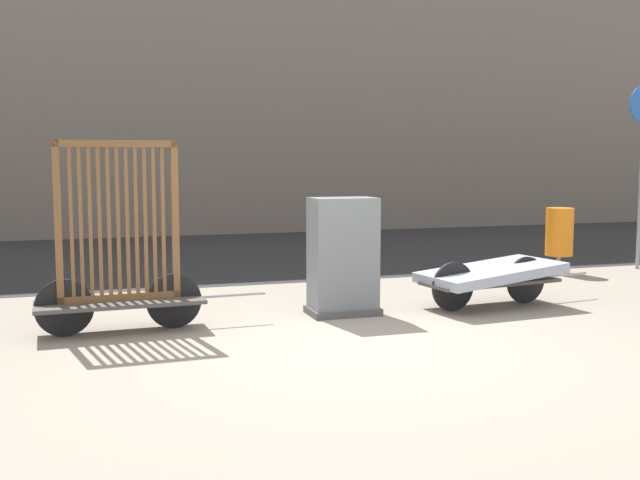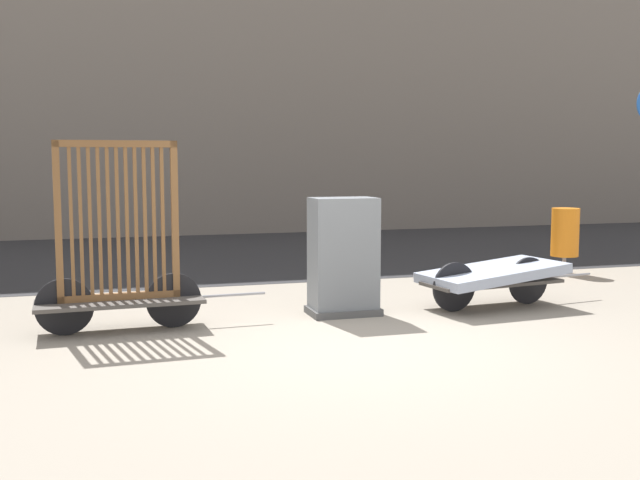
{
  "view_description": "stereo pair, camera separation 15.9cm",
  "coord_description": "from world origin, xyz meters",
  "px_view_note": "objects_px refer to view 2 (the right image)",
  "views": [
    {
      "loc": [
        -2.52,
        -6.51,
        1.77
      ],
      "look_at": [
        0.0,
        1.32,
        0.88
      ],
      "focal_mm": 42.0,
      "sensor_mm": 36.0,
      "label": 1
    },
    {
      "loc": [
        -2.37,
        -6.56,
        1.77
      ],
      "look_at": [
        0.0,
        1.32,
        0.88
      ],
      "focal_mm": 42.0,
      "sensor_mm": 36.0,
      "label": 2
    }
  ],
  "objects_px": {
    "utility_cabinet": "(343,260)",
    "trash_bin": "(565,232)",
    "bike_cart_with_bedframe": "(120,264)",
    "bike_cart_with_mattress": "(493,276)"
  },
  "relations": [
    {
      "from": "bike_cart_with_mattress",
      "to": "utility_cabinet",
      "type": "bearing_deg",
      "value": 167.4
    },
    {
      "from": "bike_cart_with_mattress",
      "to": "trash_bin",
      "type": "xyz_separation_m",
      "value": [
        2.43,
        2.07,
        0.26
      ]
    },
    {
      "from": "trash_bin",
      "to": "bike_cart_with_bedframe",
      "type": "bearing_deg",
      "value": -162.94
    },
    {
      "from": "bike_cart_with_bedframe",
      "to": "trash_bin",
      "type": "xyz_separation_m",
      "value": [
        6.74,
        2.07,
        -0.06
      ]
    },
    {
      "from": "utility_cabinet",
      "to": "trash_bin",
      "type": "xyz_separation_m",
      "value": [
        4.27,
        1.93,
        0.02
      ]
    },
    {
      "from": "bike_cart_with_bedframe",
      "to": "utility_cabinet",
      "type": "xyz_separation_m",
      "value": [
        2.47,
        0.14,
        -0.07
      ]
    },
    {
      "from": "bike_cart_with_bedframe",
      "to": "utility_cabinet",
      "type": "height_order",
      "value": "bike_cart_with_bedframe"
    },
    {
      "from": "bike_cart_with_bedframe",
      "to": "trash_bin",
      "type": "distance_m",
      "value": 7.05
    },
    {
      "from": "utility_cabinet",
      "to": "trash_bin",
      "type": "relative_size",
      "value": 1.31
    },
    {
      "from": "bike_cart_with_bedframe",
      "to": "bike_cart_with_mattress",
      "type": "distance_m",
      "value": 4.32
    }
  ]
}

